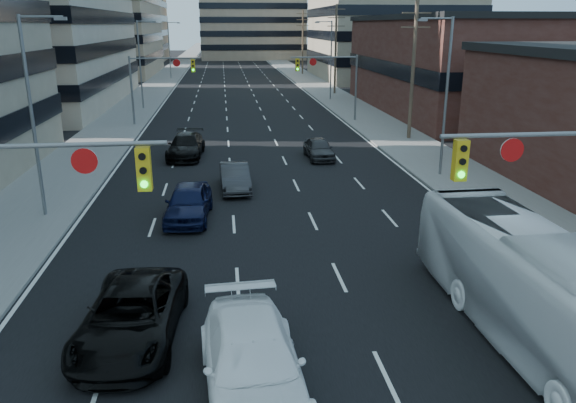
% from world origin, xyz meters
% --- Properties ---
extents(road_surface, '(18.00, 300.00, 0.02)m').
position_xyz_m(road_surface, '(0.00, 130.00, 0.01)').
color(road_surface, black).
rests_on(road_surface, ground).
extents(sidewalk_left, '(5.00, 300.00, 0.15)m').
position_xyz_m(sidewalk_left, '(-11.50, 130.00, 0.07)').
color(sidewalk_left, slate).
rests_on(sidewalk_left, ground).
extents(sidewalk_right, '(5.00, 300.00, 0.15)m').
position_xyz_m(sidewalk_right, '(11.50, 130.00, 0.07)').
color(sidewalk_right, slate).
rests_on(sidewalk_right, ground).
extents(office_left_far, '(20.00, 30.00, 16.00)m').
position_xyz_m(office_left_far, '(-24.00, 100.00, 8.00)').
color(office_left_far, gray).
rests_on(office_left_far, ground).
extents(storefront_right_mid, '(20.00, 30.00, 9.00)m').
position_xyz_m(storefront_right_mid, '(24.00, 50.00, 4.50)').
color(storefront_right_mid, '#472119').
rests_on(storefront_right_mid, ground).
extents(office_right_far, '(22.00, 28.00, 14.00)m').
position_xyz_m(office_right_far, '(25.00, 88.00, 7.00)').
color(office_right_far, gray).
rests_on(office_right_far, ground).
extents(bg_block_left, '(24.00, 24.00, 20.00)m').
position_xyz_m(bg_block_left, '(-28.00, 140.00, 10.00)').
color(bg_block_left, '#ADA089').
rests_on(bg_block_left, ground).
extents(bg_block_right, '(22.00, 22.00, 12.00)m').
position_xyz_m(bg_block_right, '(32.00, 130.00, 6.00)').
color(bg_block_right, gray).
rests_on(bg_block_right, ground).
extents(signal_near_left, '(6.59, 0.33, 6.00)m').
position_xyz_m(signal_near_left, '(-7.45, 8.00, 4.33)').
color(signal_near_left, slate).
rests_on(signal_near_left, ground).
extents(signal_near_right, '(6.59, 0.33, 6.00)m').
position_xyz_m(signal_near_right, '(7.45, 8.00, 4.33)').
color(signal_near_right, slate).
rests_on(signal_near_right, ground).
extents(signal_far_left, '(6.09, 0.33, 6.00)m').
position_xyz_m(signal_far_left, '(-7.68, 45.00, 4.30)').
color(signal_far_left, slate).
rests_on(signal_far_left, ground).
extents(signal_far_right, '(6.09, 0.33, 6.00)m').
position_xyz_m(signal_far_right, '(7.68, 45.00, 4.30)').
color(signal_far_right, slate).
rests_on(signal_far_right, ground).
extents(utility_pole_block, '(2.20, 0.28, 11.00)m').
position_xyz_m(utility_pole_block, '(12.20, 36.00, 5.78)').
color(utility_pole_block, '#4C3D2D').
rests_on(utility_pole_block, ground).
extents(utility_pole_midblock, '(2.20, 0.28, 11.00)m').
position_xyz_m(utility_pole_midblock, '(12.20, 66.00, 5.78)').
color(utility_pole_midblock, '#4C3D2D').
rests_on(utility_pole_midblock, ground).
extents(utility_pole_distant, '(2.20, 0.28, 11.00)m').
position_xyz_m(utility_pole_distant, '(12.20, 96.00, 5.78)').
color(utility_pole_distant, '#4C3D2D').
rests_on(utility_pole_distant, ground).
extents(streetlight_left_near, '(2.03, 0.22, 9.00)m').
position_xyz_m(streetlight_left_near, '(-10.34, 20.00, 5.05)').
color(streetlight_left_near, slate).
rests_on(streetlight_left_near, ground).
extents(streetlight_left_mid, '(2.03, 0.22, 9.00)m').
position_xyz_m(streetlight_left_mid, '(-10.34, 55.00, 5.05)').
color(streetlight_left_mid, slate).
rests_on(streetlight_left_mid, ground).
extents(streetlight_left_far, '(2.03, 0.22, 9.00)m').
position_xyz_m(streetlight_left_far, '(-10.34, 90.00, 5.05)').
color(streetlight_left_far, slate).
rests_on(streetlight_left_far, ground).
extents(streetlight_right_near, '(2.03, 0.22, 9.00)m').
position_xyz_m(streetlight_right_near, '(10.34, 25.00, 5.05)').
color(streetlight_right_near, slate).
rests_on(streetlight_right_near, ground).
extents(streetlight_right_far, '(2.03, 0.22, 9.00)m').
position_xyz_m(streetlight_right_far, '(10.34, 60.00, 5.05)').
color(streetlight_right_far, slate).
rests_on(streetlight_right_far, ground).
extents(black_pickup, '(2.96, 5.75, 1.55)m').
position_xyz_m(black_pickup, '(-4.85, 8.58, 0.77)').
color(black_pickup, black).
rests_on(black_pickup, ground).
extents(white_van, '(2.75, 5.96, 1.69)m').
position_xyz_m(white_van, '(-1.60, 5.79, 0.84)').
color(white_van, white).
rests_on(white_van, ground).
extents(transit_bus, '(2.94, 11.62, 3.22)m').
position_xyz_m(transit_bus, '(6.37, 7.07, 1.61)').
color(transit_bus, white).
rests_on(transit_bus, ground).
extents(sedan_blue, '(2.25, 4.90, 1.63)m').
position_xyz_m(sedan_blue, '(-3.82, 18.98, 0.81)').
color(sedan_blue, black).
rests_on(sedan_blue, ground).
extents(sedan_grey_center, '(1.69, 4.36, 1.42)m').
position_xyz_m(sedan_grey_center, '(-1.60, 23.56, 0.71)').
color(sedan_grey_center, '#303032').
rests_on(sedan_grey_center, ground).
extents(sedan_black_far, '(2.57, 5.53, 1.56)m').
position_xyz_m(sedan_black_far, '(-4.68, 31.78, 0.78)').
color(sedan_black_far, black).
rests_on(sedan_black_far, ground).
extents(sedan_grey_right, '(1.79, 4.13, 1.39)m').
position_xyz_m(sedan_grey_right, '(4.15, 30.35, 0.69)').
color(sedan_grey_right, '#313133').
rests_on(sedan_grey_right, ground).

